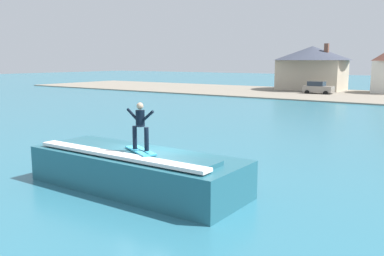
{
  "coord_description": "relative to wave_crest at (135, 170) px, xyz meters",
  "views": [
    {
      "loc": [
        9.88,
        -11.77,
        4.75
      ],
      "look_at": [
        -0.41,
        3.01,
        1.81
      ],
      "focal_mm": 38.72,
      "sensor_mm": 36.0,
      "label": 1
    }
  ],
  "objects": [
    {
      "name": "ground_plane",
      "position": [
        0.41,
        0.69,
        -0.72
      ],
      "size": [
        260.0,
        260.0,
        0.0
      ],
      "primitive_type": "plane",
      "color": "#2D6D81"
    },
    {
      "name": "wave_crest",
      "position": [
        0.0,
        0.0,
        0.0
      ],
      "size": [
        8.52,
        3.02,
        1.53
      ],
      "color": "#245F6E",
      "rests_on": "ground_plane"
    },
    {
      "name": "surfboard",
      "position": [
        0.5,
        -0.25,
        0.84
      ],
      "size": [
        1.84,
        1.25,
        0.06
      ],
      "color": "#33A5CC",
      "rests_on": "wave_crest"
    },
    {
      "name": "surfer",
      "position": [
        0.5,
        -0.23,
        1.82
      ],
      "size": [
        1.25,
        0.32,
        1.7
      ],
      "color": "black",
      "rests_on": "surfboard"
    },
    {
      "name": "car_near_shore",
      "position": [
        -8.38,
        46.6,
        0.22
      ],
      "size": [
        3.98,
        2.11,
        1.86
      ],
      "color": "gray",
      "rests_on": "ground_plane"
    },
    {
      "name": "house_with_chimney",
      "position": [
        -11.73,
        53.49,
        3.48
      ],
      "size": [
        12.06,
        12.06,
        7.28
      ],
      "color": "beige",
      "rests_on": "ground_plane"
    }
  ]
}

